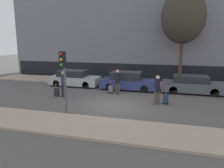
{
  "coord_description": "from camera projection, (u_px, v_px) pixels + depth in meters",
  "views": [
    {
      "loc": [
        3.44,
        -12.47,
        3.9
      ],
      "look_at": [
        -0.54,
        1.8,
        0.95
      ],
      "focal_mm": 35.0,
      "sensor_mm": 36.0,
      "label": 1
    }
  ],
  "objects": [
    {
      "name": "pedestrian_center",
      "position": [
        118.0,
        80.0,
        15.98
      ],
      "size": [
        0.35,
        0.34,
        1.83
      ],
      "rotation": [
        0.0,
        0.0,
        -0.22
      ],
      "color": "#4C4233",
      "rests_on": "ground_plane"
    },
    {
      "name": "ground_plane",
      "position": [
        113.0,
        105.0,
        13.45
      ],
      "size": [
        80.0,
        80.0,
        0.0
      ],
      "primitive_type": "plane",
      "color": "#565451"
    },
    {
      "name": "sidewalk_near",
      "position": [
        91.0,
        127.0,
        9.89
      ],
      "size": [
        28.0,
        2.5,
        0.12
      ],
      "color": "tan",
      "rests_on": "ground_plane"
    },
    {
      "name": "trolley_left",
      "position": [
        57.0,
        92.0,
        15.45
      ],
      "size": [
        0.34,
        0.29,
        1.14
      ],
      "color": "#262628",
      "rests_on": "ground_plane"
    },
    {
      "name": "bare_tree_near_crossing",
      "position": [
        183.0,
        17.0,
        18.11
      ],
      "size": [
        3.66,
        3.66,
        7.97
      ],
      "color": "#4C3826",
      "rests_on": "sidewalk_far"
    },
    {
      "name": "parked_car_2",
      "position": [
        192.0,
        85.0,
        16.43
      ],
      "size": [
        4.52,
        1.8,
        1.33
      ],
      "color": "#4C5156",
      "rests_on": "ground_plane"
    },
    {
      "name": "parked_car_0",
      "position": [
        74.0,
        79.0,
        19.04
      ],
      "size": [
        4.34,
        1.77,
        1.37
      ],
      "color": "#B7BABF",
      "rests_on": "ground_plane"
    },
    {
      "name": "trolley_center",
      "position": [
        111.0,
        89.0,
        16.37
      ],
      "size": [
        0.34,
        0.29,
        1.12
      ],
      "color": "slate",
      "rests_on": "ground_plane"
    },
    {
      "name": "sidewalk_far",
      "position": [
        133.0,
        83.0,
        20.05
      ],
      "size": [
        28.0,
        3.0,
        0.12
      ],
      "color": "tan",
      "rests_on": "ground_plane"
    },
    {
      "name": "pedestrian_right",
      "position": [
        157.0,
        88.0,
        13.41
      ],
      "size": [
        0.34,
        0.34,
        1.82
      ],
      "rotation": [
        0.0,
        0.0,
        3.44
      ],
      "color": "#4C4233",
      "rests_on": "ground_plane"
    },
    {
      "name": "building_facade",
      "position": [
        140.0,
        21.0,
        22.53
      ],
      "size": [
        28.0,
        3.34,
        11.87
      ],
      "color": "slate",
      "rests_on": "ground_plane"
    },
    {
      "name": "traffic_light",
      "position": [
        64.0,
        70.0,
        11.26
      ],
      "size": [
        0.28,
        0.47,
        3.37
      ],
      "color": "#515154",
      "rests_on": "ground_plane"
    },
    {
      "name": "parked_car_1",
      "position": [
        128.0,
        81.0,
        17.62
      ],
      "size": [
        4.43,
        1.77,
        1.45
      ],
      "color": "navy",
      "rests_on": "ground_plane"
    },
    {
      "name": "trolley_right",
      "position": [
        166.0,
        98.0,
        13.55
      ],
      "size": [
        0.34,
        0.29,
        1.17
      ],
      "color": "navy",
      "rests_on": "ground_plane"
    },
    {
      "name": "pedestrian_left",
      "position": [
        63.0,
        82.0,
        15.2
      ],
      "size": [
        0.35,
        0.34,
        1.82
      ],
      "rotation": [
        0.0,
        0.0,
        0.05
      ],
      "color": "#23232D",
      "rests_on": "ground_plane"
    }
  ]
}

